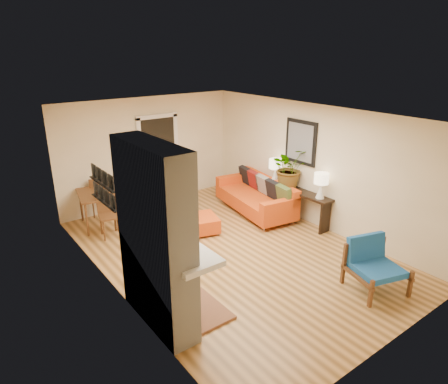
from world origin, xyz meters
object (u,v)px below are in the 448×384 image
Objects in this scene: blue_chair at (373,262)px; lamp_near at (321,183)px; ottoman at (200,223)px; lamp_far at (275,168)px; sofa at (258,196)px; houseplant at (290,167)px; console_table at (296,196)px; dining_table at (100,199)px.

blue_chair is 1.83× the size of lamp_near.
lamp_far reaches higher than ottoman.
houseplant reaches higher than sofa.
lamp_far reaches higher than sofa.
lamp_near is at bearing -77.69° from sofa.
console_table is at bearing 90.00° from lamp_near.
lamp_far is at bearing -1.48° from ottoman.
dining_table reaches higher than sofa.
sofa is 3.57m from dining_table.
lamp_far is (0.96, 3.29, 0.61)m from blue_chair.
sofa is at bearing 150.61° from lamp_far.
ottoman is at bearing 160.28° from console_table.
sofa is 4.30× the size of lamp_far.
console_table is 0.84m from lamp_far.
blue_chair is 1.09× the size of houseplant.
console_table is 0.82m from lamp_near.
ottoman is 0.46× the size of console_table.
console_table is (0.34, -0.87, 0.20)m from sofa.
lamp_far is (3.59, -1.65, 0.46)m from dining_table.
ottoman is 1.56× the size of lamp_near.
lamp_far reaches higher than dining_table.
dining_table is (-1.53, 1.59, 0.41)m from ottoman.
lamp_far is 0.47m from houseplant.
lamp_far is 0.59× the size of houseplant.
console_table is 3.43× the size of lamp_far.
houseplant is (0.33, -0.64, 0.80)m from sofa.
lamp_near reaches higher than dining_table.
houseplant is at bearing 71.44° from blue_chair.
houseplant is (-0.01, 0.23, 0.60)m from console_table.
ottoman is at bearing 145.71° from lamp_near.
console_table is at bearing -90.00° from lamp_far.
blue_chair reaches higher than console_table.
houseplant reaches higher than ottoman.
ottoman is 0.85× the size of blue_chair.
lamp_near reaches higher than blue_chair.
lamp_far is at bearing 88.74° from houseplant.
ottoman is at bearing 178.52° from lamp_far.
sofa is at bearing 4.52° from ottoman.
console_table is at bearing -68.98° from sofa.
dining_table is at bearing 155.86° from sofa.
lamp_far is at bearing 90.00° from console_table.
ottoman is at bearing -175.48° from sofa.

